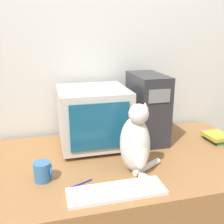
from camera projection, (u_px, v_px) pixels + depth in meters
wall_back at (104, 70)px, 2.01m from camera, size 7.00×0.05×2.50m
desk at (123, 209)px, 1.76m from camera, size 1.75×0.96×0.78m
crt_monitor at (93, 117)px, 1.77m from camera, size 0.45×0.44×0.40m
computer_tower at (147, 108)px, 1.86m from camera, size 0.21×0.39×0.48m
keyboard at (116, 191)px, 1.28m from camera, size 0.48×0.16×0.02m
cat at (136, 143)px, 1.44m from camera, size 0.27×0.26×0.41m
book_stack at (217, 137)px, 1.89m from camera, size 0.16×0.18×0.05m
pen at (81, 184)px, 1.36m from camera, size 0.13×0.06×0.01m
mug at (43, 171)px, 1.38m from camera, size 0.10×0.09×0.10m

